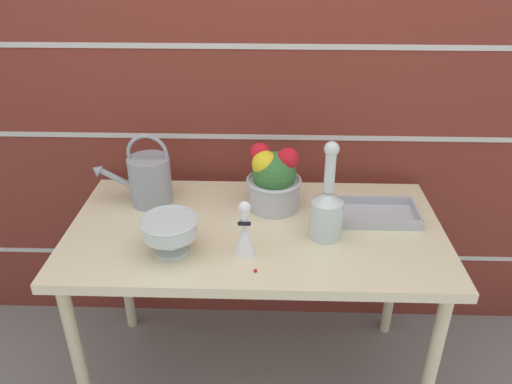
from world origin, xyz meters
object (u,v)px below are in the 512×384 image
Objects in this scene: flower_planter at (273,179)px; glass_decanter at (327,208)px; crystal_pedestal_bowl at (170,229)px; wire_tray at (375,215)px; figurine_vase at (245,233)px; watering_can at (149,179)px.

glass_decanter reaches higher than flower_planter.
flower_planter is at bearing 42.40° from crystal_pedestal_bowl.
crystal_pedestal_bowl is 0.63× the size of wire_tray.
figurine_vase is at bearing -106.33° from flower_planter.
crystal_pedestal_bowl is 0.74m from wire_tray.
figurine_vase is at bearing -157.56° from glass_decanter.
crystal_pedestal_bowl is (0.14, -0.32, -0.01)m from watering_can.
crystal_pedestal_bowl is at bearing -66.92° from watering_can.
crystal_pedestal_bowl is at bearing -168.29° from glass_decanter.
crystal_pedestal_bowl is 0.54× the size of glass_decanter.
figurine_vase is 0.52m from wire_tray.
glass_decanter is at bearing -18.57° from watering_can.
wire_tray is (0.46, 0.24, -0.07)m from figurine_vase.
glass_decanter is 0.29m from figurine_vase.
watering_can reaches higher than flower_planter.
glass_decanter is at bearing -47.59° from flower_planter.
figurine_vase reaches higher than crystal_pedestal_bowl.
crystal_pedestal_bowl is 0.24m from figurine_vase.
wire_tray is at bearing 27.44° from figurine_vase.
watering_can is 0.87× the size of glass_decanter.
wire_tray is (0.84, -0.09, -0.09)m from watering_can.
glass_decanter reaches higher than figurine_vase.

